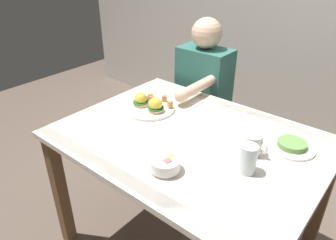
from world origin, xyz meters
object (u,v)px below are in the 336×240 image
object	(u,v)px
fork	(194,107)
water_glass_near	(248,160)
dining_table	(189,155)
side_plate	(292,146)
eggs_benedict_plate	(149,106)
coffee_mug	(253,144)
diner_person	(201,94)
fruit_bowl	(165,165)

from	to	relation	value
fork	water_glass_near	world-z (taller)	water_glass_near
dining_table	side_plate	xyz separation A→B (m)	(0.40, 0.20, 0.12)
eggs_benedict_plate	coffee_mug	world-z (taller)	coffee_mug
diner_person	fork	bearing A→B (deg)	-61.72
eggs_benedict_plate	side_plate	distance (m)	0.74
coffee_mug	fork	distance (m)	0.49
coffee_mug	diner_person	xyz separation A→B (m)	(-0.63, 0.55, -0.14)
coffee_mug	side_plate	distance (m)	0.19
fork	water_glass_near	bearing A→B (deg)	-34.08
eggs_benedict_plate	water_glass_near	world-z (taller)	water_glass_near
fruit_bowl	fork	distance (m)	0.58
fork	fruit_bowl	bearing A→B (deg)	-65.72
side_plate	diner_person	bearing A→B (deg)	151.86
dining_table	diner_person	distance (m)	0.69
dining_table	eggs_benedict_plate	bearing A→B (deg)	166.63
fruit_bowl	water_glass_near	bearing A→B (deg)	39.12
dining_table	eggs_benedict_plate	distance (m)	0.36
fork	diner_person	size ratio (longest dim) A/B	0.14
dining_table	eggs_benedict_plate	size ratio (longest dim) A/B	4.44
eggs_benedict_plate	diner_person	xyz separation A→B (m)	(-0.02, 0.52, -0.12)
water_glass_near	side_plate	distance (m)	0.28
coffee_mug	side_plate	bearing A→B (deg)	52.04
water_glass_near	diner_person	xyz separation A→B (m)	(-0.67, 0.67, -0.14)
coffee_mug	fork	xyz separation A→B (m)	(-0.45, 0.21, -0.05)
fruit_bowl	dining_table	bearing A→B (deg)	106.49
dining_table	coffee_mug	bearing A→B (deg)	10.89
dining_table	diner_person	size ratio (longest dim) A/B	1.05
fork	diner_person	distance (m)	0.40
dining_table	water_glass_near	world-z (taller)	water_glass_near
dining_table	diner_person	world-z (taller)	diner_person
fork	eggs_benedict_plate	bearing A→B (deg)	-131.62
dining_table	coffee_mug	distance (m)	0.33
water_glass_near	side_plate	size ratio (longest dim) A/B	0.60
eggs_benedict_plate	diner_person	bearing A→B (deg)	92.02
dining_table	fork	bearing A→B (deg)	121.37
eggs_benedict_plate	coffee_mug	xyz separation A→B (m)	(0.61, -0.02, 0.02)
eggs_benedict_plate	diner_person	distance (m)	0.54
fruit_bowl	coffee_mug	xyz separation A→B (m)	(0.21, 0.32, 0.02)
dining_table	fruit_bowl	size ratio (longest dim) A/B	10.00
eggs_benedict_plate	fruit_bowl	xyz separation A→B (m)	(0.40, -0.34, 0.00)
water_glass_near	diner_person	bearing A→B (deg)	135.01
eggs_benedict_plate	water_glass_near	size ratio (longest dim) A/B	2.26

